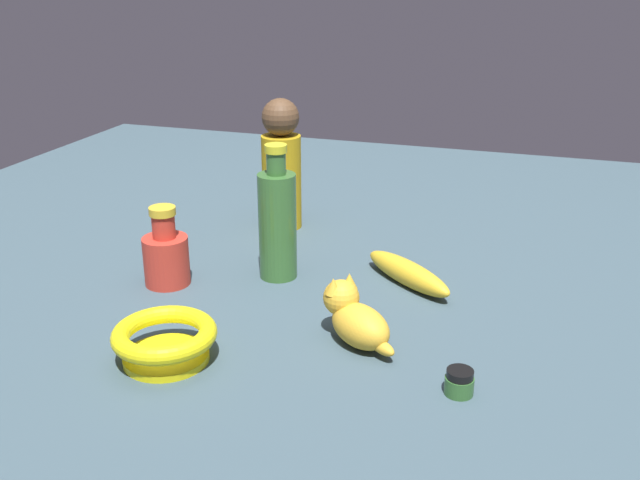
# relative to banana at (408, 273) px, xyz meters

# --- Properties ---
(ground) EXTENTS (2.00, 2.00, 0.00)m
(ground) POSITION_rel_banana_xyz_m (-0.06, 0.13, -0.02)
(ground) COLOR #384C56
(banana) EXTENTS (0.16, 0.18, 0.04)m
(banana) POSITION_rel_banana_xyz_m (0.00, 0.00, 0.00)
(banana) COLOR gold
(banana) RESTS_ON ground
(cat_figurine) EXTENTS (0.11, 0.12, 0.09)m
(cat_figurine) POSITION_rel_banana_xyz_m (-0.21, 0.03, 0.02)
(cat_figurine) COLOR gold
(cat_figurine) RESTS_ON ground
(bowl) EXTENTS (0.14, 0.14, 0.05)m
(bowl) POSITION_rel_banana_xyz_m (-0.34, 0.26, 0.01)
(bowl) COLOR yellow
(bowl) RESTS_ON ground
(bottle_tall) EXTENTS (0.06, 0.06, 0.23)m
(bottle_tall) POSITION_rel_banana_xyz_m (-0.03, 0.22, 0.08)
(bottle_tall) COLOR #36662E
(bottle_tall) RESTS_ON ground
(nail_polish_jar) EXTENTS (0.04, 0.04, 0.03)m
(nail_polish_jar) POSITION_rel_banana_xyz_m (-0.30, -0.13, -0.00)
(nail_polish_jar) COLOR #305F2B
(nail_polish_jar) RESTS_ON ground
(bottle_short) EXTENTS (0.07, 0.07, 0.13)m
(bottle_short) POSITION_rel_banana_xyz_m (-0.12, 0.38, 0.03)
(bottle_short) COLOR red
(bottle_short) RESTS_ON ground
(person_figure_adult) EXTENTS (0.10, 0.10, 0.26)m
(person_figure_adult) POSITION_rel_banana_xyz_m (0.20, 0.30, 0.10)
(person_figure_adult) COLOR #B38D14
(person_figure_adult) RESTS_ON ground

